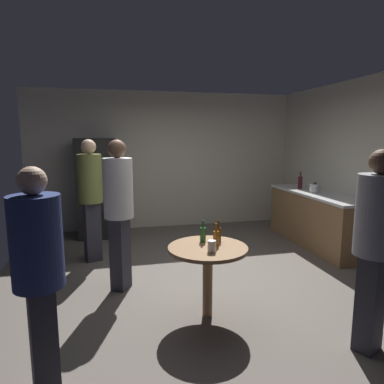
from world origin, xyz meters
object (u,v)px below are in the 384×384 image
kettle (315,188)px  plastic_cup_white (212,246)px  wine_bottle_on_counter (300,182)px  person_in_navy_shirt (38,266)px  person_in_gray_shirt (376,236)px  refrigerator (97,188)px  beer_bottle_brown (218,234)px  beer_bottle_amber (216,238)px  beer_bottle_green (203,234)px  person_in_olive_shirt (91,191)px  foreground_table (208,257)px  person_in_white_shirt (119,203)px

kettle → plastic_cup_white: (-2.39, -2.03, -0.18)m
wine_bottle_on_counter → person_in_navy_shirt: bearing=-140.8°
kettle → person_in_gray_shirt: bearing=-113.6°
refrigerator → kettle: size_ratio=7.38×
kettle → person_in_navy_shirt: size_ratio=0.15×
beer_bottle_brown → wine_bottle_on_counter: bearing=44.5°
beer_bottle_amber → wine_bottle_on_counter: bearing=45.4°
kettle → beer_bottle_amber: 2.96m
beer_bottle_green → person_in_gray_shirt: (1.19, -1.03, 0.19)m
refrigerator → person_in_olive_shirt: bearing=-91.4°
person_in_navy_shirt → person_in_gray_shirt: (2.60, -0.09, 0.06)m
wine_bottle_on_counter → person_in_navy_shirt: (-3.78, -3.09, -0.07)m
person_in_olive_shirt → beer_bottle_green: bearing=14.0°
kettle → foreground_table: 3.05m
kettle → person_in_gray_shirt: (-1.19, -2.73, 0.04)m
wine_bottle_on_counter → beer_bottle_green: wine_bottle_on_counter is taller
beer_bottle_brown → person_in_white_shirt: 1.24m
kettle → person_in_white_shirt: bearing=-162.4°
person_in_olive_shirt → person_in_white_shirt: (0.38, -1.07, 0.00)m
foreground_table → beer_bottle_amber: 0.21m
beer_bottle_brown → plastic_cup_white: 0.33m
beer_bottle_amber → person_in_gray_shirt: person_in_gray_shirt is taller
person_in_white_shirt → person_in_navy_shirt: bearing=-76.9°
refrigerator → kettle: (3.57, -1.38, 0.07)m
wine_bottle_on_counter → beer_bottle_amber: 3.25m
kettle → person_in_gray_shirt: size_ratio=0.14×
refrigerator → person_in_gray_shirt: bearing=-60.0°
refrigerator → beer_bottle_green: refrigerator is taller
wine_bottle_on_counter → beer_bottle_brown: size_ratio=1.35×
beer_bottle_brown → person_in_navy_shirt: 1.81m
person_in_olive_shirt → person_in_gray_shirt: person_in_olive_shirt is taller
person_in_olive_shirt → foreground_table: bearing=11.6°
foreground_table → person_in_olive_shirt: bearing=122.4°
foreground_table → beer_bottle_green: beer_bottle_green is taller
beer_bottle_amber → person_in_olive_shirt: 2.33m
foreground_table → person_in_gray_shirt: bearing=-35.8°
kettle → beer_bottle_green: 2.94m
refrigerator → plastic_cup_white: (1.18, -3.41, -0.11)m
person_in_olive_shirt → beer_bottle_brown: bearing=16.7°
refrigerator → beer_bottle_brown: refrigerator is taller
wine_bottle_on_counter → person_in_white_shirt: person_in_white_shirt is taller
kettle → foreground_table: (-2.38, -1.88, -0.34)m
beer_bottle_amber → person_in_white_shirt: (-0.93, 0.84, 0.23)m
foreground_table → wine_bottle_on_counter: bearing=44.4°
person_in_navy_shirt → foreground_table: bearing=10.4°
refrigerator → beer_bottle_amber: refrigerator is taller
refrigerator → wine_bottle_on_counter: 3.68m
wine_bottle_on_counter → person_in_olive_shirt: person_in_olive_shirt is taller
refrigerator → foreground_table: refrigerator is taller
plastic_cup_white → beer_bottle_amber: bearing=60.8°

